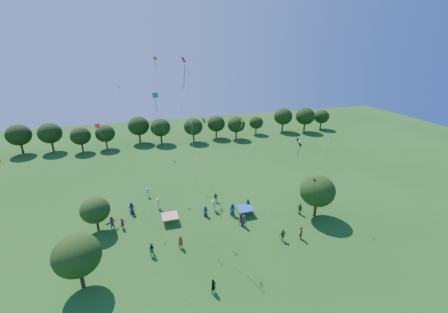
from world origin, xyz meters
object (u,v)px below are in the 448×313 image
at_px(near_tree_east, 317,191).
at_px(red_high_kite, 187,95).
at_px(tent_red_stripe, 170,216).
at_px(tent_blue, 245,208).
at_px(near_tree_west, 77,255).
at_px(man_in_black, 213,286).
at_px(near_tree_north, 95,210).
at_px(pirate_kite, 299,143).

distance_m(near_tree_east, red_high_kite, 22.36).
height_order(tent_red_stripe, tent_blue, same).
distance_m(near_tree_west, man_in_black, 13.84).
xyz_separation_m(tent_blue, man_in_black, (-8.31, -12.86, -0.22)).
bearing_deg(man_in_black, near_tree_north, 99.95).
bearing_deg(tent_blue, near_tree_west, -158.66).
xyz_separation_m(near_tree_west, tent_red_stripe, (10.17, 9.32, -2.93)).
xyz_separation_m(near_tree_east, pirate_kite, (-2.01, 2.72, 6.36)).
height_order(near_tree_east, red_high_kite, red_high_kite).
distance_m(near_tree_north, red_high_kite, 19.32).
bearing_deg(near_tree_north, man_in_black, -51.13).
bearing_deg(tent_red_stripe, near_tree_north, 174.99).
bearing_deg(tent_red_stripe, tent_blue, -6.02).
height_order(pirate_kite, red_high_kite, red_high_kite).
xyz_separation_m(pirate_kite, red_high_kite, (-15.30, 0.72, 7.38)).
distance_m(near_tree_north, man_in_black, 19.19).
relative_size(near_tree_east, red_high_kite, 0.30).
relative_size(near_tree_west, tent_red_stripe, 2.77).
relative_size(near_tree_east, tent_red_stripe, 2.87).
bearing_deg(tent_red_stripe, red_high_kite, -19.85).
distance_m(pirate_kite, red_high_kite, 17.00).
height_order(near_tree_north, pirate_kite, pirate_kite).
height_order(tent_red_stripe, man_in_black, man_in_black).
xyz_separation_m(near_tree_north, pirate_kite, (27.74, -2.62, 7.28)).
bearing_deg(red_high_kite, man_in_black, -92.15).
bearing_deg(red_high_kite, near_tree_east, -11.25).
distance_m(tent_blue, red_high_kite, 18.52).
bearing_deg(red_high_kite, tent_blue, -0.52).
xyz_separation_m(tent_red_stripe, man_in_black, (2.47, -14.00, -0.22)).
bearing_deg(pirate_kite, man_in_black, -142.26).
distance_m(near_tree_west, tent_red_stripe, 14.10).
bearing_deg(tent_red_stripe, near_tree_east, -12.54).
distance_m(tent_red_stripe, man_in_black, 14.22).
bearing_deg(red_high_kite, pirate_kite, -2.69).
relative_size(near_tree_north, red_high_kite, 0.24).
relative_size(near_tree_west, pirate_kite, 0.62).
bearing_deg(near_tree_north, tent_red_stripe, -5.01).
bearing_deg(tent_blue, near_tree_north, 174.45).
xyz_separation_m(near_tree_east, tent_red_stripe, (-20.26, 4.51, -3.05)).
height_order(near_tree_east, pirate_kite, pirate_kite).
height_order(near_tree_west, near_tree_east, near_tree_east).
relative_size(near_tree_west, near_tree_north, 1.25).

